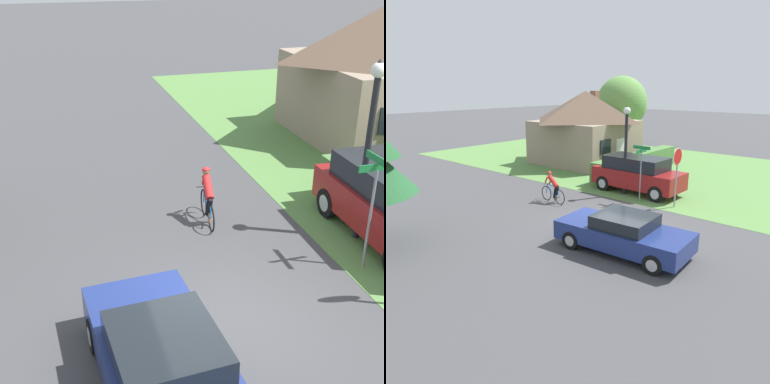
# 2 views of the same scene
# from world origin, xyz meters

# --- Properties ---
(ground_plane) EXTENTS (140.00, 140.00, 0.00)m
(ground_plane) POSITION_xyz_m (0.00, 0.00, 0.00)
(ground_plane) COLOR #424244
(sedan_left_lane) EXTENTS (2.17, 4.58, 1.31)m
(sedan_left_lane) POSITION_xyz_m (-1.45, -1.47, 0.65)
(sedan_left_lane) COLOR navy
(sedan_left_lane) RESTS_ON ground
(cyclist) EXTENTS (0.44, 1.68, 1.49)m
(cyclist) POSITION_xyz_m (1.05, 4.22, 0.71)
(cyclist) COLOR black
(cyclist) RESTS_ON ground
(street_lamp) EXTENTS (0.35, 0.35, 4.47)m
(street_lamp) POSITION_xyz_m (4.40, 2.37, 2.81)
(street_lamp) COLOR black
(street_lamp) RESTS_ON ground
(street_name_sign) EXTENTS (0.90, 0.90, 2.70)m
(street_name_sign) POSITION_xyz_m (3.82, 1.11, 1.87)
(street_name_sign) COLOR gray
(street_name_sign) RESTS_ON ground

